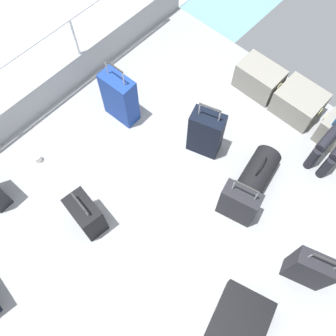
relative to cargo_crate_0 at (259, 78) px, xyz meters
The scene contains 13 objects.
ground_plane 2.18m from the cargo_crate_0, 82.04° to the right, with size 4.40×5.20×0.06m, color #939699.
gunwale_port 2.85m from the cargo_crate_0, 131.06° to the right, with size 0.06×5.20×0.45m, color #939699.
railing_port 2.91m from the cargo_crate_0, 131.06° to the right, with size 0.04×4.20×1.02m.
cargo_crate_0 is the anchor object (origin of this frame).
cargo_crate_1 0.61m from the cargo_crate_0, ahead, with size 0.60×0.48×0.36m.
suitcase_0 3.11m from the cargo_crate_0, 57.22° to the right, with size 0.69×0.88×0.23m.
suitcase_2 1.87m from the cargo_crate_0, 123.74° to the right, with size 0.45×0.24×0.94m.
suitcase_3 2.53m from the cargo_crate_0, 42.63° to the right, with size 0.44×0.29×0.78m.
suitcase_5 2.85m from the cargo_crate_0, 94.97° to the right, with size 0.43×0.30×0.65m.
suitcase_7 1.22m from the cargo_crate_0, 86.54° to the right, with size 0.44×0.34×0.87m.
suitcase_8 1.86m from the cargo_crate_0, 61.01° to the right, with size 0.45×0.29×0.77m.
duffel_bag 1.38m from the cargo_crate_0, 53.76° to the right, with size 0.42×0.66×0.46m.
paper_cup 3.04m from the cargo_crate_0, 115.51° to the right, with size 0.08×0.08×0.10m, color white.
Camera 1 is at (0.99, -1.05, 4.08)m, focal length 39.37 mm.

